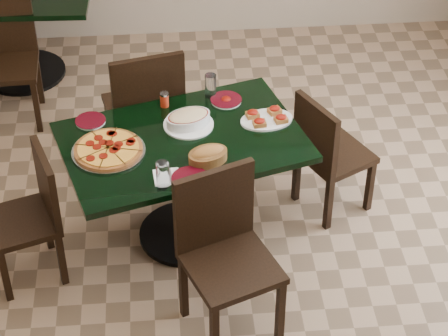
{
  "coord_description": "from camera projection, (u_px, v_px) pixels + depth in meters",
  "views": [
    {
      "loc": [
        -0.17,
        -3.78,
        3.76
      ],
      "look_at": [
        0.15,
        0.0,
        0.71
      ],
      "focal_mm": 70.0,
      "sensor_mm": 36.0,
      "label": 1
    }
  ],
  "objects": [
    {
      "name": "floor",
      "position": [
        199.0,
        260.0,
        5.3
      ],
      "size": [
        5.5,
        5.5,
        0.0
      ],
      "primitive_type": "plane",
      "color": "#8F6F52",
      "rests_on": "ground"
    },
    {
      "name": "main_table",
      "position": [
        183.0,
        164.0,
        5.12
      ],
      "size": [
        1.55,
        1.22,
        0.75
      ],
      "rotation": [
        0.0,
        0.0,
        0.28
      ],
      "color": "black",
      "rests_on": "floor"
    },
    {
      "name": "back_table",
      "position": [
        15.0,
        15.0,
        6.6
      ],
      "size": [
        1.24,
        0.93,
        0.75
      ],
      "rotation": [
        0.0,
        0.0,
        -0.05
      ],
      "color": "black",
      "rests_on": "floor"
    },
    {
      "name": "chair_far",
      "position": [
        146.0,
        106.0,
        5.59
      ],
      "size": [
        0.55,
        0.55,
        0.99
      ],
      "rotation": [
        0.0,
        0.0,
        3.37
      ],
      "color": "black",
      "rests_on": "floor"
    },
    {
      "name": "chair_near",
      "position": [
        224.0,
        245.0,
        4.61
      ],
      "size": [
        0.59,
        0.59,
        0.97
      ],
      "rotation": [
        0.0,
        0.0,
        0.38
      ],
      "color": "black",
      "rests_on": "floor"
    },
    {
      "name": "chair_right",
      "position": [
        327.0,
        151.0,
        5.38
      ],
      "size": [
        0.53,
        0.53,
        0.84
      ],
      "rotation": [
        0.0,
        0.0,
        2.06
      ],
      "color": "black",
      "rests_on": "floor"
    },
    {
      "name": "chair_left",
      "position": [
        33.0,
        210.0,
        4.96
      ],
      "size": [
        0.49,
        0.49,
        0.83
      ],
      "rotation": [
        0.0,
        0.0,
        -1.24
      ],
      "color": "black",
      "rests_on": "floor"
    },
    {
      "name": "back_chair_near",
      "position": [
        6.0,
        52.0,
        6.2
      ],
      "size": [
        0.44,
        0.44,
        0.92
      ],
      "rotation": [
        0.0,
        0.0,
        0.04
      ],
      "color": "black",
      "rests_on": "floor"
    },
    {
      "name": "pepperoni_pizza",
      "position": [
        108.0,
        150.0,
        4.9
      ],
      "size": [
        0.42,
        0.42,
        0.04
      ],
      "rotation": [
        0.0,
        0.0,
        0.55
      ],
      "color": "#B6B6BD",
      "rests_on": "main_table"
    },
    {
      "name": "lasagna_casserole",
      "position": [
        188.0,
        119.0,
        5.08
      ],
      "size": [
        0.31,
        0.3,
        0.09
      ],
      "rotation": [
        0.0,
        0.0,
        0.35
      ],
      "color": "silver",
      "rests_on": "main_table"
    },
    {
      "name": "bread_basket",
      "position": [
        208.0,
        155.0,
        4.82
      ],
      "size": [
        0.27,
        0.23,
        0.1
      ],
      "rotation": [
        0.0,
        0.0,
        0.37
      ],
      "color": "brown",
      "rests_on": "main_table"
    },
    {
      "name": "bruschetta_platter",
      "position": [
        267.0,
        118.0,
        5.13
      ],
      "size": [
        0.35,
        0.27,
        0.05
      ],
      "rotation": [
        0.0,
        0.0,
        0.17
      ],
      "color": "silver",
      "rests_on": "main_table"
    },
    {
      "name": "side_plate_near",
      "position": [
        190.0,
        179.0,
        4.72
      ],
      "size": [
        0.2,
        0.2,
        0.02
      ],
      "rotation": [
        0.0,
        0.0,
        0.57
      ],
      "color": "silver",
      "rests_on": "main_table"
    },
    {
      "name": "side_plate_far_r",
      "position": [
        226.0,
        100.0,
        5.3
      ],
      "size": [
        0.19,
        0.19,
        0.03
      ],
      "rotation": [
        0.0,
        0.0,
        0.49
      ],
      "color": "silver",
      "rests_on": "main_table"
    },
    {
      "name": "side_plate_far_l",
      "position": [
        90.0,
        121.0,
        5.13
      ],
      "size": [
        0.18,
        0.18,
        0.02
      ],
      "rotation": [
        0.0,
        0.0,
        0.38
      ],
      "color": "silver",
      "rests_on": "main_table"
    },
    {
      "name": "napkin_setting",
      "position": [
        167.0,
        177.0,
        4.74
      ],
      "size": [
        0.15,
        0.15,
        0.01
      ],
      "rotation": [
        0.0,
        0.0,
        0.08
      ],
      "color": "white",
      "rests_on": "main_table"
    },
    {
      "name": "water_glass_a",
      "position": [
        211.0,
        86.0,
        5.3
      ],
      "size": [
        0.07,
        0.07,
        0.15
      ],
      "primitive_type": "cylinder",
      "color": "silver",
      "rests_on": "main_table"
    },
    {
      "name": "water_glass_b",
      "position": [
        163.0,
        175.0,
        4.63
      ],
      "size": [
        0.07,
        0.07,
        0.16
      ],
      "primitive_type": "cylinder",
      "color": "silver",
      "rests_on": "main_table"
    },
    {
      "name": "pepper_shaker",
      "position": [
        164.0,
        99.0,
        5.24
      ],
      "size": [
        0.05,
        0.05,
        0.09
      ],
      "color": "#B02E12",
      "rests_on": "main_table"
    }
  ]
}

